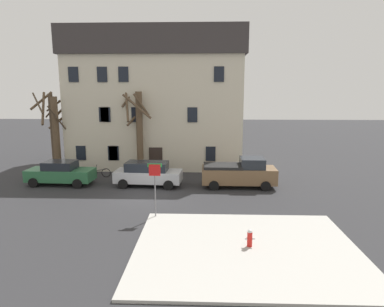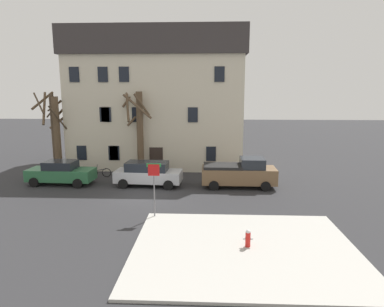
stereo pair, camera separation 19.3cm
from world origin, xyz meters
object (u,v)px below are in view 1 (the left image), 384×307
object	(u,v)px
tree_bare_near	(53,130)
bicycle_leaning	(99,173)
building_main	(158,98)
tree_bare_far	(139,128)
tree_bare_mid	(55,131)
street_sign_pole	(155,181)
car_silver_wagon	(148,173)
pickup_truck_brown	(239,173)
car_green_sedan	(61,173)
fire_hydrant	(250,238)

from	to	relation	value
tree_bare_near	bicycle_leaning	world-z (taller)	tree_bare_near
building_main	tree_bare_far	world-z (taller)	building_main
building_main	tree_bare_mid	bearing A→B (deg)	-151.70
street_sign_pole	car_silver_wagon	bearing A→B (deg)	102.81
tree_bare_near	tree_bare_far	distance (m)	7.21
tree_bare_mid	tree_bare_far	distance (m)	7.01
tree_bare_near	pickup_truck_brown	bearing A→B (deg)	-14.91
car_green_sedan	fire_hydrant	distance (m)	15.73
pickup_truck_brown	building_main	bearing A→B (deg)	129.50
tree_bare_far	pickup_truck_brown	distance (m)	9.01
car_green_sedan	bicycle_leaning	distance (m)	3.08
pickup_truck_brown	street_sign_pole	world-z (taller)	street_sign_pole
tree_bare_near	tree_bare_mid	bearing A→B (deg)	-14.60
fire_hydrant	bicycle_leaning	size ratio (longest dim) A/B	0.44
building_main	pickup_truck_brown	world-z (taller)	building_main
fire_hydrant	bicycle_leaning	world-z (taller)	bicycle_leaning
pickup_truck_brown	bicycle_leaning	size ratio (longest dim) A/B	2.96
car_silver_wagon	pickup_truck_brown	size ratio (longest dim) A/B	0.93
tree_bare_mid	car_silver_wagon	size ratio (longest dim) A/B	1.39
building_main	tree_bare_near	distance (m)	9.55
car_green_sedan	car_silver_wagon	size ratio (longest dim) A/B	1.00
tree_bare_near	car_green_sedan	bearing A→B (deg)	-61.40
fire_hydrant	pickup_truck_brown	bearing A→B (deg)	86.89
tree_bare_near	car_silver_wagon	distance (m)	9.74
tree_bare_near	pickup_truck_brown	world-z (taller)	tree_bare_near
street_sign_pole	bicycle_leaning	world-z (taller)	street_sign_pole
car_silver_wagon	street_sign_pole	distance (m)	6.50
car_silver_wagon	bicycle_leaning	size ratio (longest dim) A/B	2.75
tree_bare_near	car_green_sedan	xyz separation A→B (m)	(2.11, -3.86, -2.70)
car_green_sedan	car_silver_wagon	xyz separation A→B (m)	(6.38, -0.11, 0.04)
bicycle_leaning	tree_bare_near	bearing A→B (deg)	158.12
tree_bare_near	tree_bare_far	xyz separation A→B (m)	(7.20, -0.37, 0.20)
tree_bare_near	car_green_sedan	size ratio (longest dim) A/B	1.37
building_main	tree_bare_far	distance (m)	5.24
tree_bare_mid	car_silver_wagon	world-z (taller)	tree_bare_mid
tree_bare_near	tree_bare_mid	xyz separation A→B (m)	(0.21, -0.05, -0.11)
car_silver_wagon	fire_hydrant	bearing A→B (deg)	-58.26
street_sign_pole	tree_bare_far	bearing A→B (deg)	105.39
car_silver_wagon	fire_hydrant	size ratio (longest dim) A/B	6.27
pickup_truck_brown	fire_hydrant	world-z (taller)	pickup_truck_brown
car_silver_wagon	pickup_truck_brown	world-z (taller)	pickup_truck_brown
fire_hydrant	tree_bare_mid	bearing A→B (deg)	136.42
tree_bare_mid	tree_bare_far	world-z (taller)	tree_bare_far
car_silver_wagon	street_sign_pole	world-z (taller)	street_sign_pole
tree_bare_far	fire_hydrant	distance (m)	15.44
tree_bare_far	pickup_truck_brown	xyz separation A→B (m)	(7.77, -3.61, -2.76)
pickup_truck_brown	tree_bare_far	bearing A→B (deg)	155.07
tree_bare_mid	car_green_sedan	distance (m)	4.98
car_silver_wagon	fire_hydrant	distance (m)	11.34
tree_bare_near	pickup_truck_brown	size ratio (longest dim) A/B	1.27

